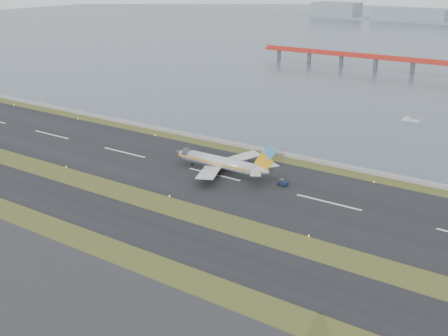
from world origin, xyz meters
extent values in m
plane|color=#394518|center=(0.00, 0.00, 0.00)|extent=(1000.00, 1000.00, 0.00)
cube|color=black|center=(0.00, -12.00, 0.05)|extent=(1000.00, 18.00, 0.10)
cube|color=black|center=(0.00, 30.00, 0.05)|extent=(1000.00, 45.00, 0.10)
cube|color=gray|center=(0.00, 60.00, 0.50)|extent=(1000.00, 2.50, 1.00)
cylinder|color=#4C4C51|center=(-76.00, 250.00, 3.00)|extent=(2.80, 2.80, 7.00)
cube|color=gray|center=(-220.00, 620.00, 9.00)|extent=(60.00, 35.00, 18.00)
cube|color=gray|center=(-120.00, 620.00, 7.00)|extent=(90.00, 35.00, 14.00)
cylinder|color=silver|center=(-0.35, 33.00, 3.50)|extent=(28.00, 3.80, 3.80)
cone|color=silver|center=(-15.95, 33.00, 3.50)|extent=(3.20, 3.80, 3.80)
cone|color=silver|center=(15.85, 33.00, 3.80)|extent=(5.00, 3.80, 3.80)
cube|color=#FFAD1A|center=(-0.35, 31.08, 3.50)|extent=(31.00, 0.06, 0.45)
cube|color=#FFAD1A|center=(-0.35, 34.92, 3.50)|extent=(31.00, 0.06, 0.45)
cube|color=silver|center=(1.85, 24.50, 2.80)|extent=(11.31, 15.89, 1.66)
cube|color=silver|center=(1.85, 41.50, 2.80)|extent=(11.31, 15.89, 1.66)
cylinder|color=#3B3B41|center=(0.15, 27.00, 1.60)|extent=(4.20, 2.10, 2.10)
cylinder|color=#3B3B41|center=(0.15, 39.00, 1.60)|extent=(4.20, 2.10, 2.10)
cube|color=#FFAD1A|center=(16.65, 33.00, 6.70)|extent=(6.80, 0.35, 6.85)
cube|color=#4EA0DF|center=(18.55, 33.00, 10.40)|extent=(4.85, 0.37, 4.90)
cube|color=silver|center=(16.15, 29.20, 4.30)|extent=(5.64, 6.80, 0.22)
cube|color=silver|center=(16.15, 36.80, 4.30)|extent=(5.64, 6.80, 0.22)
cylinder|color=black|center=(-11.35, 33.00, 0.45)|extent=(0.80, 0.28, 0.80)
cylinder|color=black|center=(1.15, 30.20, 0.55)|extent=(1.00, 0.38, 1.00)
cylinder|color=black|center=(1.15, 35.80, 0.55)|extent=(1.00, 0.38, 1.00)
cube|color=#151F3C|center=(22.89, 34.19, 0.86)|extent=(3.24, 2.11, 1.14)
cube|color=#3B3B41|center=(22.51, 34.24, 1.62)|extent=(1.51, 1.59, 0.67)
cylinder|color=black|center=(21.75, 33.58, 0.33)|extent=(0.70, 0.37, 0.67)
cylinder|color=black|center=(21.96, 35.08, 0.33)|extent=(0.70, 0.37, 0.67)
cylinder|color=black|center=(23.82, 33.29, 0.33)|extent=(0.70, 0.37, 0.67)
cylinder|color=black|center=(24.03, 34.80, 0.33)|extent=(0.70, 0.37, 0.67)
cube|color=silver|center=(31.93, 132.21, 0.44)|extent=(7.70, 2.45, 0.99)
cube|color=silver|center=(30.28, 132.20, 1.32)|extent=(2.20, 1.77, 0.99)
camera|label=1|loc=(98.98, -107.81, 63.39)|focal=45.00mm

